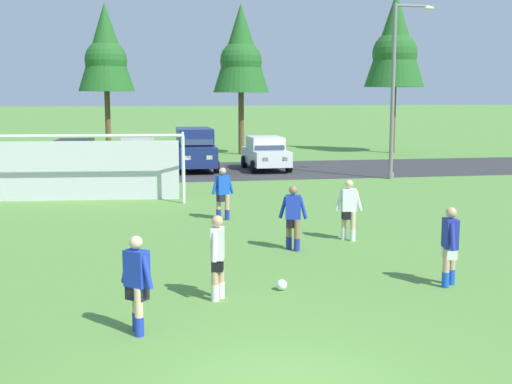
{
  "coord_description": "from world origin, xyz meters",
  "views": [
    {
      "loc": [
        -1.82,
        -8.1,
        3.9
      ],
      "look_at": [
        0.92,
        7.58,
        1.55
      ],
      "focal_mm": 46.64,
      "sensor_mm": 36.0,
      "label": 1
    }
  ],
  "objects_px": {
    "parked_car_slot_center_left": "(195,149)",
    "parked_car_slot_center": "(266,153)",
    "player_winger_right": "(349,210)",
    "player_trailing_back": "(293,218)",
    "player_defender_far": "(223,194)",
    "player_winger_left": "(137,285)",
    "player_midfield_center": "(218,258)",
    "parked_car_slot_left": "(137,154)",
    "parked_car_slot_far_left": "(75,157)",
    "street_lamp": "(396,90)",
    "soccer_goal": "(83,166)",
    "player_striker_near": "(450,247)",
    "soccer_ball": "(282,285)"
  },
  "relations": [
    {
      "from": "player_defender_far",
      "to": "player_striker_near",
      "type": "bearing_deg",
      "value": -65.48
    },
    {
      "from": "player_midfield_center",
      "to": "player_winger_right",
      "type": "height_order",
      "value": "same"
    },
    {
      "from": "player_trailing_back",
      "to": "parked_car_slot_left",
      "type": "bearing_deg",
      "value": 101.98
    },
    {
      "from": "player_striker_near",
      "to": "street_lamp",
      "type": "distance_m",
      "value": 17.86
    },
    {
      "from": "parked_car_slot_far_left",
      "to": "street_lamp",
      "type": "relative_size",
      "value": 0.54
    },
    {
      "from": "player_trailing_back",
      "to": "street_lamp",
      "type": "bearing_deg",
      "value": 59.04
    },
    {
      "from": "player_trailing_back",
      "to": "parked_car_slot_center",
      "type": "xyz_separation_m",
      "value": [
        2.66,
        17.68,
        0.05
      ]
    },
    {
      "from": "player_midfield_center",
      "to": "street_lamp",
      "type": "bearing_deg",
      "value": 58.81
    },
    {
      "from": "player_defender_far",
      "to": "player_winger_left",
      "type": "distance_m",
      "value": 10.05
    },
    {
      "from": "player_midfield_center",
      "to": "player_defender_far",
      "type": "relative_size",
      "value": 1.0
    },
    {
      "from": "player_trailing_back",
      "to": "player_defender_far",
      "type": "bearing_deg",
      "value": 105.68
    },
    {
      "from": "player_winger_left",
      "to": "player_trailing_back",
      "type": "xyz_separation_m",
      "value": [
        3.84,
        5.32,
        0.0
      ]
    },
    {
      "from": "soccer_ball",
      "to": "player_winger_left",
      "type": "bearing_deg",
      "value": -145.22
    },
    {
      "from": "player_midfield_center",
      "to": "parked_car_slot_center",
      "type": "bearing_deg",
      "value": 76.88
    },
    {
      "from": "parked_car_slot_center_left",
      "to": "parked_car_slot_center",
      "type": "relative_size",
      "value": 1.09
    },
    {
      "from": "parked_car_slot_far_left",
      "to": "parked_car_slot_center",
      "type": "height_order",
      "value": "same"
    },
    {
      "from": "player_midfield_center",
      "to": "player_winger_left",
      "type": "relative_size",
      "value": 1.0
    },
    {
      "from": "soccer_goal",
      "to": "parked_car_slot_far_left",
      "type": "relative_size",
      "value": 1.76
    },
    {
      "from": "player_trailing_back",
      "to": "parked_car_slot_center",
      "type": "distance_m",
      "value": 17.88
    },
    {
      "from": "parked_car_slot_far_left",
      "to": "parked_car_slot_center_left",
      "type": "xyz_separation_m",
      "value": [
        5.91,
        0.95,
        0.24
      ]
    },
    {
      "from": "player_winger_left",
      "to": "parked_car_slot_far_left",
      "type": "relative_size",
      "value": 0.38
    },
    {
      "from": "soccer_goal",
      "to": "player_winger_left",
      "type": "xyz_separation_m",
      "value": [
        1.97,
        -14.18,
        -0.47
      ]
    },
    {
      "from": "player_winger_left",
      "to": "player_winger_right",
      "type": "relative_size",
      "value": 1.0
    },
    {
      "from": "parked_car_slot_left",
      "to": "player_defender_far",
      "type": "bearing_deg",
      "value": -79.2
    },
    {
      "from": "player_trailing_back",
      "to": "street_lamp",
      "type": "height_order",
      "value": "street_lamp"
    },
    {
      "from": "soccer_goal",
      "to": "player_defender_far",
      "type": "distance_m",
      "value": 6.42
    },
    {
      "from": "player_winger_right",
      "to": "parked_car_slot_far_left",
      "type": "bearing_deg",
      "value": 117.71
    },
    {
      "from": "soccer_ball",
      "to": "parked_car_slot_left",
      "type": "xyz_separation_m",
      "value": [
        -2.89,
        21.68,
        0.77
      ]
    },
    {
      "from": "soccer_ball",
      "to": "street_lamp",
      "type": "height_order",
      "value": "street_lamp"
    },
    {
      "from": "player_winger_right",
      "to": "player_trailing_back",
      "type": "distance_m",
      "value": 1.92
    },
    {
      "from": "soccer_ball",
      "to": "parked_car_slot_left",
      "type": "bearing_deg",
      "value": 97.59
    },
    {
      "from": "parked_car_slot_far_left",
      "to": "parked_car_slot_center",
      "type": "relative_size",
      "value": 1.01
    },
    {
      "from": "player_midfield_center",
      "to": "parked_car_slot_center_left",
      "type": "distance_m",
      "value": 21.94
    },
    {
      "from": "soccer_goal",
      "to": "player_defender_far",
      "type": "relative_size",
      "value": 4.61
    },
    {
      "from": "player_defender_far",
      "to": "player_winger_right",
      "type": "distance_m",
      "value": 4.61
    },
    {
      "from": "player_midfield_center",
      "to": "player_trailing_back",
      "type": "relative_size",
      "value": 1.0
    },
    {
      "from": "player_defender_far",
      "to": "player_trailing_back",
      "type": "distance_m",
      "value": 4.55
    },
    {
      "from": "player_trailing_back",
      "to": "player_midfield_center",
      "type": "bearing_deg",
      "value": -122.0
    },
    {
      "from": "player_winger_right",
      "to": "street_lamp",
      "type": "distance_m",
      "value": 14.05
    },
    {
      "from": "player_trailing_back",
      "to": "parked_car_slot_left",
      "type": "relative_size",
      "value": 0.38
    },
    {
      "from": "player_midfield_center",
      "to": "player_winger_right",
      "type": "xyz_separation_m",
      "value": [
        4.06,
        4.58,
        0.0
      ]
    },
    {
      "from": "parked_car_slot_left",
      "to": "parked_car_slot_center",
      "type": "distance_m",
      "value": 6.58
    },
    {
      "from": "player_defender_far",
      "to": "player_winger_right",
      "type": "xyz_separation_m",
      "value": [
        2.95,
        -3.54,
        0.0
      ]
    },
    {
      "from": "parked_car_slot_left",
      "to": "street_lamp",
      "type": "bearing_deg",
      "value": -24.17
    },
    {
      "from": "player_winger_left",
      "to": "parked_car_slot_center_left",
      "type": "xyz_separation_m",
      "value": [
        2.88,
        23.48,
        0.29
      ]
    },
    {
      "from": "soccer_ball",
      "to": "player_defender_far",
      "type": "xyz_separation_m",
      "value": [
        -0.23,
        7.73,
        0.71
      ]
    },
    {
      "from": "parked_car_slot_far_left",
      "to": "street_lamp",
      "type": "height_order",
      "value": "street_lamp"
    },
    {
      "from": "soccer_goal",
      "to": "player_trailing_back",
      "type": "height_order",
      "value": "soccer_goal"
    },
    {
      "from": "parked_car_slot_center",
      "to": "street_lamp",
      "type": "height_order",
      "value": "street_lamp"
    },
    {
      "from": "player_midfield_center",
      "to": "player_defender_far",
      "type": "bearing_deg",
      "value": 82.26
    }
  ]
}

